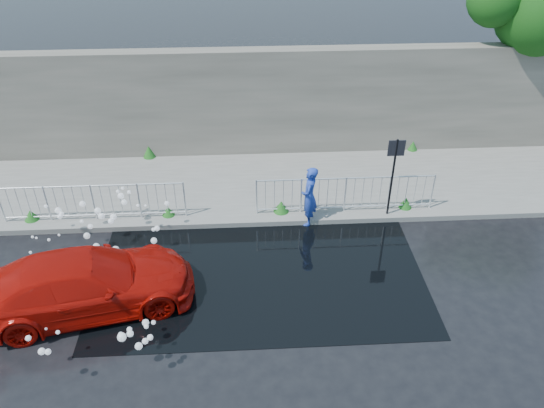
% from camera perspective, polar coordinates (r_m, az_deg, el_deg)
% --- Properties ---
extents(ground, '(90.00, 90.00, 0.00)m').
position_cam_1_polar(ground, '(12.60, -3.42, -10.29)').
color(ground, black).
rests_on(ground, ground).
extents(pavement, '(30.00, 4.00, 0.15)m').
position_cam_1_polar(pavement, '(16.53, -3.57, 2.00)').
color(pavement, slate).
rests_on(pavement, ground).
extents(curb, '(30.00, 0.25, 0.16)m').
position_cam_1_polar(curb, '(14.86, -3.52, -2.03)').
color(curb, slate).
rests_on(curb, ground).
extents(retaining_wall, '(30.00, 0.60, 3.50)m').
position_cam_1_polar(retaining_wall, '(17.66, -3.82, 10.81)').
color(retaining_wall, '#524E45').
rests_on(retaining_wall, pavement).
extents(puddle, '(8.00, 5.00, 0.01)m').
position_cam_1_polar(puddle, '(13.34, -1.29, -7.22)').
color(puddle, black).
rests_on(puddle, ground).
extents(sign_post, '(0.45, 0.06, 2.50)m').
position_cam_1_polar(sign_post, '(14.61, 12.98, 4.05)').
color(sign_post, black).
rests_on(sign_post, ground).
extents(railing_left, '(5.05, 0.05, 1.10)m').
position_cam_1_polar(railing_left, '(15.37, -18.69, 0.32)').
color(railing_left, silver).
rests_on(railing_left, pavement).
extents(railing_right, '(5.05, 0.05, 1.10)m').
position_cam_1_polar(railing_right, '(15.04, 7.88, 1.18)').
color(railing_right, silver).
rests_on(railing_right, pavement).
extents(weeds, '(12.17, 3.93, 0.41)m').
position_cam_1_polar(weeds, '(16.11, -4.09, 2.06)').
color(weeds, '#15501A').
rests_on(weeds, pavement).
extents(water_spray, '(3.58, 5.80, 0.99)m').
position_cam_1_polar(water_spray, '(13.48, -17.50, -4.51)').
color(water_spray, white).
rests_on(water_spray, ground).
extents(red_car, '(5.09, 2.94, 1.39)m').
position_cam_1_polar(red_car, '(12.68, -19.40, -8.03)').
color(red_car, '#A80D06').
rests_on(red_car, ground).
extents(person, '(0.58, 0.74, 1.77)m').
position_cam_1_polar(person, '(14.51, 4.04, 0.81)').
color(person, '#213CA6').
rests_on(person, ground).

